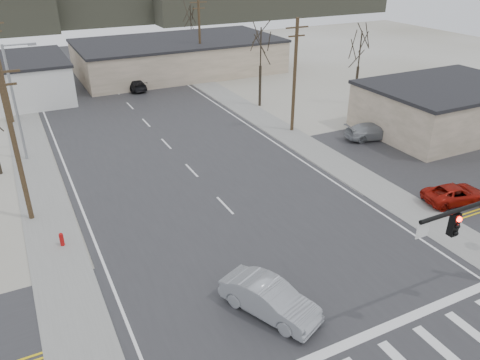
% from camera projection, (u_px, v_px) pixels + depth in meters
% --- Properties ---
extents(ground, '(140.00, 140.00, 0.00)m').
position_uv_depth(ground, '(290.00, 274.00, 24.33)').
color(ground, silver).
rests_on(ground, ground).
extents(main_road, '(18.00, 110.00, 0.05)m').
position_uv_depth(main_road, '(187.00, 166.00, 36.31)').
color(main_road, '#2A2A2D').
rests_on(main_road, ground).
extents(cross_road, '(90.00, 10.00, 0.04)m').
position_uv_depth(cross_road, '(290.00, 274.00, 24.32)').
color(cross_road, '#2A2A2D').
rests_on(cross_road, ground).
extents(parking_lot, '(18.00, 20.00, 0.03)m').
position_uv_depth(parking_lot, '(463.00, 161.00, 37.14)').
color(parking_lot, '#2A2A2D').
rests_on(parking_lot, ground).
extents(sidewalk_left, '(3.00, 90.00, 0.06)m').
position_uv_depth(sidewalk_left, '(35.00, 167.00, 36.05)').
color(sidewalk_left, gray).
rests_on(sidewalk_left, ground).
extents(sidewalk_right, '(3.00, 90.00, 0.06)m').
position_uv_depth(sidewalk_right, '(272.00, 125.00, 44.55)').
color(sidewalk_right, gray).
rests_on(sidewalk_right, ground).
extents(fire_hydrant, '(0.24, 0.24, 0.87)m').
position_uv_depth(fire_hydrant, '(62.00, 239.00, 26.43)').
color(fire_hydrant, '#A50C0C').
rests_on(fire_hydrant, ground).
extents(building_right_far, '(26.30, 14.30, 4.30)m').
position_uv_depth(building_right_far, '(179.00, 56.00, 62.54)').
color(building_right_far, '#C9B29A').
rests_on(building_right_far, ground).
extents(building_lot, '(14.30, 10.30, 4.30)m').
position_uv_depth(building_lot, '(445.00, 107.00, 42.58)').
color(building_lot, '#C9B29A').
rests_on(building_lot, ground).
extents(upole_left_b, '(2.20, 0.30, 10.00)m').
position_uv_depth(upole_left_b, '(14.00, 141.00, 26.97)').
color(upole_left_b, '#473421').
rests_on(upole_left_b, ground).
extents(upole_left_c, '(2.20, 0.30, 10.00)m').
position_uv_depth(upole_left_c, '(1.00, 69.00, 42.95)').
color(upole_left_c, '#473421').
rests_on(upole_left_c, ground).
extents(upole_right_a, '(2.20, 0.30, 10.00)m').
position_uv_depth(upole_right_a, '(295.00, 74.00, 40.99)').
color(upole_right_a, '#473421').
rests_on(upole_right_a, ground).
extents(upole_right_b, '(2.20, 0.30, 10.00)m').
position_uv_depth(upole_right_b, '(200.00, 36.00, 58.57)').
color(upole_right_b, '#473421').
rests_on(upole_right_b, ground).
extents(streetlight_main, '(2.40, 0.25, 9.00)m').
position_uv_depth(streetlight_main, '(16.00, 97.00, 35.30)').
color(streetlight_main, gray).
rests_on(streetlight_main, ground).
extents(tree_right_mid, '(3.74, 3.74, 8.33)m').
position_uv_depth(tree_right_mid, '(261.00, 49.00, 47.47)').
color(tree_right_mid, '#2E261C').
rests_on(tree_right_mid, ground).
extents(tree_right_far, '(3.52, 3.52, 7.84)m').
position_uv_depth(tree_right_far, '(191.00, 19.00, 69.40)').
color(tree_right_far, '#2E261C').
rests_on(tree_right_far, ground).
extents(tree_lot, '(3.52, 3.52, 7.84)m').
position_uv_depth(tree_lot, '(360.00, 51.00, 48.24)').
color(tree_lot, '#2E261C').
rests_on(tree_lot, ground).
extents(hill_center, '(80.00, 18.00, 9.00)m').
position_uv_depth(hill_center, '(120.00, 0.00, 105.05)').
color(hill_center, '#333026').
rests_on(hill_center, ground).
extents(hill_right, '(60.00, 18.00, 5.50)m').
position_uv_depth(hill_right, '(268.00, 3.00, 115.08)').
color(hill_right, '#333026').
rests_on(hill_right, ground).
extents(sedan_crossing, '(3.56, 5.13, 1.60)m').
position_uv_depth(sedan_crossing, '(270.00, 299.00, 21.39)').
color(sedan_crossing, gray).
rests_on(sedan_crossing, main_road).
extents(car_far_a, '(2.35, 4.73, 1.32)m').
position_uv_depth(car_far_a, '(134.00, 84.00, 55.14)').
color(car_far_a, black).
rests_on(car_far_a, main_road).
extents(car_far_b, '(2.34, 4.60, 1.50)m').
position_uv_depth(car_far_b, '(51.00, 66.00, 63.30)').
color(car_far_b, black).
rests_on(car_far_b, main_road).
extents(car_parked_red, '(4.66, 2.80, 1.21)m').
position_uv_depth(car_parked_red, '(455.00, 194.00, 30.85)').
color(car_parked_red, maroon).
rests_on(car_parked_red, parking_lot).
extents(car_parked_silver, '(5.09, 2.90, 1.39)m').
position_uv_depth(car_parked_silver, '(372.00, 131.00, 41.05)').
color(car_parked_silver, gray).
rests_on(car_parked_silver, parking_lot).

